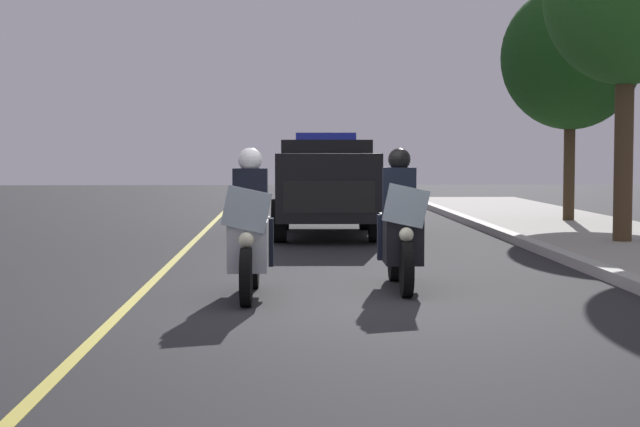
{
  "coord_description": "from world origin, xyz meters",
  "views": [
    {
      "loc": [
        11.42,
        -0.43,
        1.68
      ],
      "look_at": [
        -1.41,
        0.0,
        0.9
      ],
      "focal_mm": 57.7,
      "sensor_mm": 36.0,
      "label": 1
    }
  ],
  "objects": [
    {
      "name": "ground_plane",
      "position": [
        0.0,
        0.0,
        0.0
      ],
      "size": [
        80.0,
        80.0,
        0.0
      ],
      "primitive_type": "plane",
      "color": "#28282B"
    },
    {
      "name": "lane_stripe_center",
      "position": [
        0.0,
        -2.14,
        0.0
      ],
      "size": [
        48.0,
        0.12,
        0.01
      ],
      "primitive_type": "cube",
      "color": "#E0D14C",
      "rests_on": "ground"
    },
    {
      "name": "police_motorcycle_lead_left",
      "position": [
        -0.39,
        -0.85,
        0.7
      ],
      "size": [
        2.14,
        0.57,
        1.72
      ],
      "color": "black",
      "rests_on": "ground"
    },
    {
      "name": "police_motorcycle_lead_right",
      "position": [
        -1.04,
        0.97,
        0.7
      ],
      "size": [
        2.14,
        0.57,
        1.72
      ],
      "color": "black",
      "rests_on": "ground"
    },
    {
      "name": "police_suv",
      "position": [
        -9.03,
        0.37,
        1.07
      ],
      "size": [
        4.94,
        2.14,
        2.05
      ],
      "color": "black",
      "rests_on": "ground"
    },
    {
      "name": "tree_behind_suv",
      "position": [
        -11.95,
        6.07,
        3.81
      ],
      "size": [
        3.17,
        3.17,
        5.38
      ],
      "color": "#42301E",
      "rests_on": "sidewalk_strip"
    }
  ]
}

